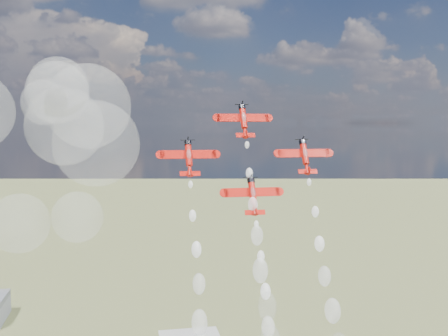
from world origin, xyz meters
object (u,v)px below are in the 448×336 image
object	(u,v)px
plane_lead	(244,120)
plane_slot	(253,195)
plane_left	(189,157)
plane_right	(305,156)

from	to	relation	value
plane_lead	plane_slot	world-z (taller)	plane_lead
plane_left	plane_right	world-z (taller)	same
plane_lead	plane_left	bearing A→B (deg)	-161.00
plane_slot	plane_left	bearing A→B (deg)	161.00
plane_right	plane_slot	size ratio (longest dim) A/B	1.00
plane_left	plane_slot	world-z (taller)	plane_left
plane_right	plane_slot	distance (m)	17.90
plane_lead	plane_slot	xyz separation A→B (m)	(0.00, -10.10, -17.88)
plane_right	plane_slot	world-z (taller)	plane_right
plane_left	plane_slot	bearing A→B (deg)	-19.00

